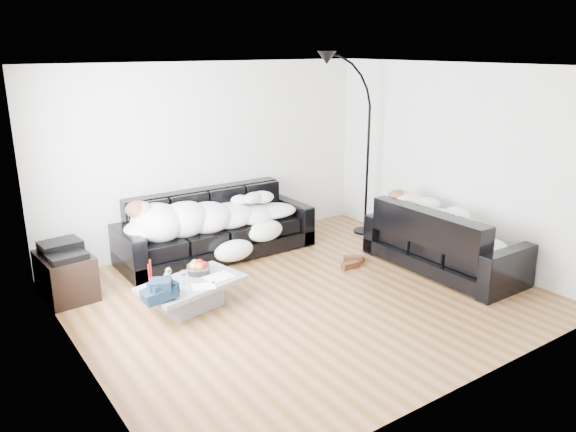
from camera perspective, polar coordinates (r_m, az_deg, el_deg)
ground at (r=6.63m, az=1.49°, el=-8.09°), size 5.00×5.00×0.00m
wall_back at (r=8.07m, az=-7.95°, el=6.06°), size 5.00×0.02×2.60m
wall_left at (r=5.18m, az=-21.36°, el=-1.17°), size 0.02×4.50×2.60m
wall_right at (r=7.90m, az=16.45°, el=5.28°), size 0.02×4.50×2.60m
ceiling at (r=6.01m, az=1.69°, el=14.99°), size 5.00×5.00×0.00m
sofa_back at (r=7.76m, az=-7.26°, el=-0.91°), size 2.70×0.93×0.88m
sofa_right at (r=7.51m, az=15.57°, el=-2.20°), size 0.89×2.08×0.84m
sleeper_back at (r=7.66m, az=-7.14°, el=0.47°), size 2.28×0.79×0.46m
sleeper_right at (r=7.44m, az=15.70°, el=-0.62°), size 0.75×1.78×0.44m
teal_cushion at (r=7.78m, az=11.85°, el=1.05°), size 0.42×0.38×0.20m
coffee_table at (r=6.35m, az=-9.69°, el=-7.91°), size 1.21×0.86×0.32m
fruit_bowl at (r=6.46m, az=-9.09°, el=-5.10°), size 0.31×0.31×0.16m
wine_glass_a at (r=6.30m, az=-12.04°, el=-5.86°), size 0.08×0.08×0.17m
wine_glass_b at (r=6.21m, az=-12.19°, el=-6.26°), size 0.07×0.07×0.15m
wine_glass_c at (r=6.21m, az=-10.58°, el=-6.12°), size 0.07×0.07×0.16m
candle_left at (r=6.29m, az=-13.94°, el=-5.76°), size 0.04×0.04×0.22m
candle_right at (r=6.29m, az=-13.76°, el=-5.50°), size 0.05×0.05×0.27m
newspaper_a at (r=6.35m, az=-7.03°, el=-6.13°), size 0.33×0.27×0.01m
newspaper_b at (r=6.13m, az=-8.55°, el=-7.06°), size 0.31×0.27×0.01m
navy_jacket at (r=5.88m, az=-12.86°, el=-6.67°), size 0.37×0.32×0.18m
shoes at (r=7.52m, az=6.46°, el=-4.68°), size 0.49×0.40×0.10m
av_cabinet at (r=7.00m, az=-21.64°, el=-5.63°), size 0.57×0.79×0.52m
stereo at (r=6.89m, az=-21.93°, el=-3.13°), size 0.47×0.38×0.13m
floor_lamp at (r=8.57m, az=8.11°, el=5.99°), size 0.93×0.55×2.40m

